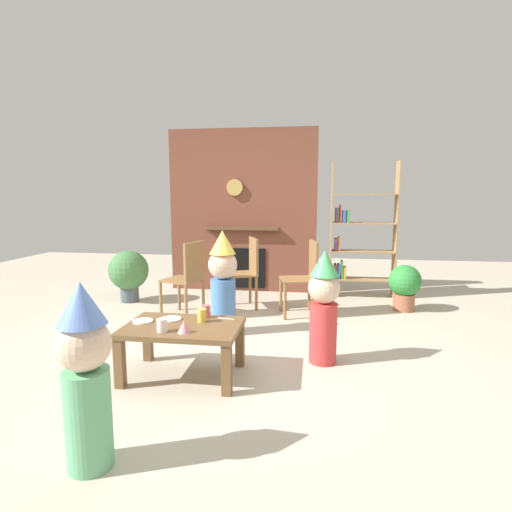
# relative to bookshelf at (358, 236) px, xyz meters

# --- Properties ---
(ground_plane) EXTENTS (12.00, 12.00, 0.00)m
(ground_plane) POSITION_rel_bookshelf_xyz_m (-1.31, -2.40, -0.87)
(ground_plane) COLOR #BCB29E
(brick_fireplace_feature) EXTENTS (2.20, 0.28, 2.40)m
(brick_fireplace_feature) POSITION_rel_bookshelf_xyz_m (-1.67, 0.20, 0.32)
(brick_fireplace_feature) COLOR brown
(brick_fireplace_feature) RESTS_ON ground_plane
(bookshelf) EXTENTS (0.90, 0.28, 1.90)m
(bookshelf) POSITION_rel_bookshelf_xyz_m (0.00, 0.00, 0.00)
(bookshelf) COLOR #9E7A51
(bookshelf) RESTS_ON ground_plane
(coffee_table) EXTENTS (0.91, 0.61, 0.42)m
(coffee_table) POSITION_rel_bookshelf_xyz_m (-1.61, -2.90, -0.52)
(coffee_table) COLOR brown
(coffee_table) RESTS_ON ground_plane
(paper_cup_near_left) EXTENTS (0.06, 0.06, 0.11)m
(paper_cup_near_left) POSITION_rel_bookshelf_xyz_m (-1.48, -2.67, -0.39)
(paper_cup_near_left) COLOR #E5666B
(paper_cup_near_left) RESTS_ON coffee_table
(paper_cup_near_right) EXTENTS (0.07, 0.07, 0.11)m
(paper_cup_near_right) POSITION_rel_bookshelf_xyz_m (-1.48, -2.79, -0.39)
(paper_cup_near_right) COLOR #F2CC4C
(paper_cup_near_right) RESTS_ON coffee_table
(paper_cup_center) EXTENTS (0.08, 0.08, 0.10)m
(paper_cup_center) POSITION_rel_bookshelf_xyz_m (-1.71, -3.07, -0.40)
(paper_cup_center) COLOR silver
(paper_cup_center) RESTS_ON coffee_table
(paper_plate_front) EXTENTS (0.17, 0.17, 0.01)m
(paper_plate_front) POSITION_rel_bookshelf_xyz_m (-1.75, -2.77, -0.44)
(paper_plate_front) COLOR white
(paper_plate_front) RESTS_ON coffee_table
(paper_plate_rear) EXTENTS (0.16, 0.16, 0.01)m
(paper_plate_rear) POSITION_rel_bookshelf_xyz_m (-1.96, -2.86, -0.44)
(paper_plate_rear) COLOR white
(paper_plate_rear) RESTS_ON coffee_table
(birthday_cake_slice) EXTENTS (0.10, 0.10, 0.09)m
(birthday_cake_slice) POSITION_rel_bookshelf_xyz_m (-1.54, -3.07, -0.40)
(birthday_cake_slice) COLOR pink
(birthday_cake_slice) RESTS_ON coffee_table
(table_fork) EXTENTS (0.15, 0.04, 0.01)m
(table_fork) POSITION_rel_bookshelf_xyz_m (-1.31, -2.69, -0.44)
(table_fork) COLOR silver
(table_fork) RESTS_ON coffee_table
(child_with_cone_hat) EXTENTS (0.28, 0.28, 1.01)m
(child_with_cone_hat) POSITION_rel_bookshelf_xyz_m (-1.75, -4.04, -0.34)
(child_with_cone_hat) COLOR #66B27F
(child_with_cone_hat) RESTS_ON ground_plane
(child_in_pink) EXTENTS (0.27, 0.27, 0.98)m
(child_in_pink) POSITION_rel_bookshelf_xyz_m (-0.51, -2.45, -0.35)
(child_in_pink) COLOR #D13838
(child_in_pink) RESTS_ON ground_plane
(child_by_the_chairs) EXTENTS (0.30, 0.30, 1.08)m
(child_by_the_chairs) POSITION_rel_bookshelf_xyz_m (-1.52, -1.84, -0.30)
(child_by_the_chairs) COLOR #4C7FC6
(child_by_the_chairs) RESTS_ON ground_plane
(dining_chair_left) EXTENTS (0.50, 0.50, 0.90)m
(dining_chair_left) POSITION_rel_bookshelf_xyz_m (-2.06, -1.31, -0.36)
(dining_chair_left) COLOR olive
(dining_chair_left) RESTS_ON ground_plane
(dining_chair_middle) EXTENTS (0.52, 0.52, 0.90)m
(dining_chair_middle) POSITION_rel_bookshelf_xyz_m (-1.45, -0.80, -0.36)
(dining_chair_middle) COLOR olive
(dining_chair_middle) RESTS_ON ground_plane
(dining_chair_right) EXTENTS (0.48, 0.48, 0.90)m
(dining_chair_right) POSITION_rel_bookshelf_xyz_m (-0.69, -1.04, -0.36)
(dining_chair_right) COLOR olive
(dining_chair_right) RESTS_ON ground_plane
(potted_plant_tall) EXTENTS (0.40, 0.40, 0.58)m
(potted_plant_tall) POSITION_rel_bookshelf_xyz_m (0.53, -0.66, -0.54)
(potted_plant_tall) COLOR #9E5B42
(potted_plant_tall) RESTS_ON ground_plane
(potted_plant_short) EXTENTS (0.53, 0.53, 0.70)m
(potted_plant_short) POSITION_rel_bookshelf_xyz_m (-3.08, -0.74, -0.46)
(potted_plant_short) COLOR #4C5660
(potted_plant_short) RESTS_ON ground_plane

